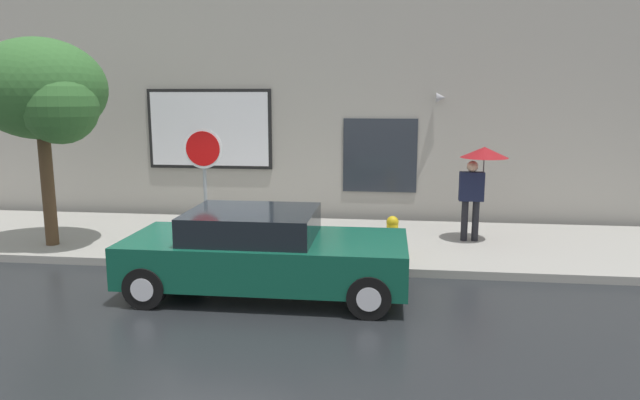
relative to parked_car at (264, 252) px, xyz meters
name	(u,v)px	position (x,y,z in m)	size (l,w,h in m)	color
ground_plane	(216,289)	(-0.83, 0.09, -0.68)	(60.00, 60.00, 0.00)	black
sidewalk	(258,240)	(-0.83, 3.09, -0.60)	(20.00, 4.00, 0.15)	gray
building_facade	(277,82)	(-0.84, 5.59, 2.81)	(20.00, 0.67, 7.00)	#9E998E
parked_car	(264,252)	(0.00, 0.00, 0.00)	(4.44, 1.95, 1.36)	#0F4C38
fire_hydrant	(392,236)	(2.04, 1.92, -0.15)	(0.30, 0.44, 0.77)	yellow
pedestrian_with_umbrella	(480,167)	(3.80, 3.28, 1.02)	(0.97, 0.97, 1.97)	black
street_tree	(43,93)	(-4.71, 1.86, 2.51)	(2.62, 2.23, 4.11)	#4C3823
stop_sign	(204,165)	(-1.55, 1.85, 1.15)	(0.76, 0.10, 2.38)	gray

